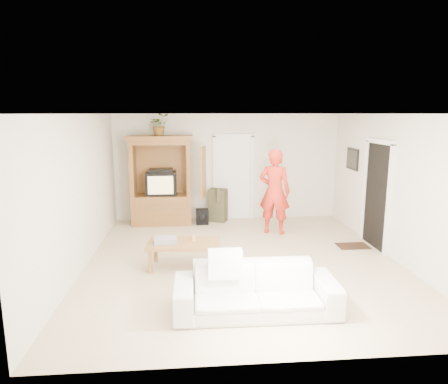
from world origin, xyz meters
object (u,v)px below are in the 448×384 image
object	(u,v)px
man	(274,192)
sofa	(256,290)
armoire	(162,186)
coffee_table	(184,245)

from	to	relation	value
man	sofa	distance (m)	3.70
armoire	man	size ratio (longest dim) A/B	1.12
sofa	coffee_table	bearing A→B (deg)	120.88
man	armoire	bearing A→B (deg)	0.35
man	coffee_table	distance (m)	2.75
man	coffee_table	size ratio (longest dim) A/B	1.46
armoire	coffee_table	bearing A→B (deg)	-79.41
armoire	coffee_table	size ratio (longest dim) A/B	1.64
armoire	sofa	size ratio (longest dim) A/B	0.98
armoire	sofa	world-z (taller)	armoire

